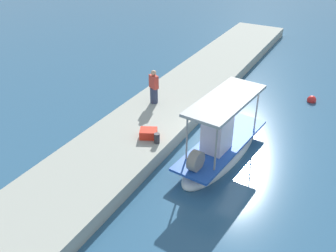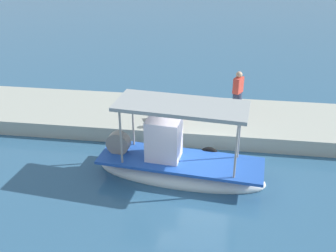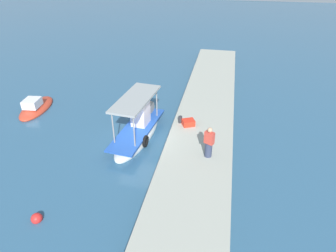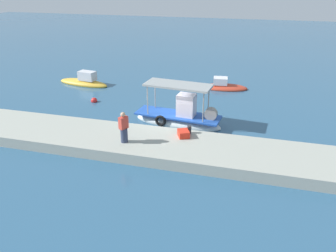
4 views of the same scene
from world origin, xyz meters
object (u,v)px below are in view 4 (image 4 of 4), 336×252
Objects in this scene: cargo_crate at (184,134)px; moored_boat_mid at (224,87)px; mooring_bollard at (189,129)px; moored_boat_near at (84,82)px; marker_buoy at (94,101)px; main_fishing_boat at (179,117)px; fisherman_near_bollard at (124,129)px.

cargo_crate reaches higher than moored_boat_mid.
mooring_bollard is 10.74m from moored_boat_mid.
moored_boat_near is (-11.07, 9.22, -0.57)m from cargo_crate.
mooring_bollard is at bearing -29.77° from marker_buoy.
main_fishing_boat is at bearing -103.67° from moored_boat_mid.
mooring_bollard is 0.92× the size of marker_buoy.
moored_boat_near is at bearing 142.45° from mooring_bollard.
main_fishing_boat reaches higher than marker_buoy.
marker_buoy is at bearing 127.55° from fisherman_near_bollard.
marker_buoy is at bearing 161.65° from main_fishing_boat.
fisherman_near_bollard is 13.37m from moored_boat_mid.
fisherman_near_bollard is (-2.02, -4.40, 0.91)m from main_fishing_boat.
moored_boat_near is (-8.12, 10.68, -1.18)m from fisherman_near_bollard.
moored_boat_mid is (0.86, 10.68, -0.68)m from mooring_bollard.
main_fishing_boat reaches higher than fisherman_near_bollard.
moored_boat_mid reaches higher than marker_buoy.
cargo_crate is (-0.22, -0.54, -0.04)m from mooring_bollard.
main_fishing_boat is 7.65m from marker_buoy.
fisherman_near_bollard is 0.43× the size of moored_boat_mid.
cargo_crate is 0.14× the size of moored_boat_near.
moored_boat_near is 1.25× the size of moored_boat_mid.
marker_buoy is (-5.23, 6.81, -1.30)m from fisherman_near_bollard.
mooring_bollard is at bearing 32.30° from fisherman_near_bollard.
mooring_bollard is 0.62× the size of cargo_crate.
cargo_crate is at bearing -111.75° from mooring_bollard.
moored_boat_near is at bearing 127.24° from fisherman_near_bollard.
cargo_crate is (0.93, -2.94, 0.31)m from main_fishing_boat.
main_fishing_boat is 2.68m from mooring_bollard.
main_fishing_boat reaches higher than moored_boat_mid.
marker_buoy is (-7.25, 2.41, -0.40)m from main_fishing_boat.
marker_buoy is at bearing -147.62° from moored_boat_mid.
fisherman_near_bollard is at bearing -147.70° from mooring_bollard.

